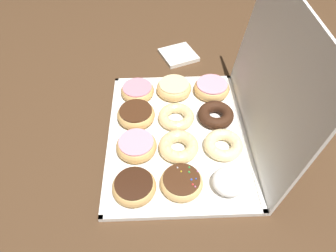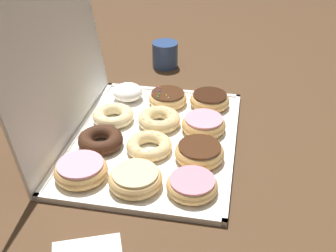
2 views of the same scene
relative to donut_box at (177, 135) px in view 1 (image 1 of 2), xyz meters
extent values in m
plane|color=#4C331E|center=(0.00, 0.00, -0.01)|extent=(3.00, 3.00, 0.00)
cube|color=white|center=(0.00, 0.00, 0.00)|extent=(0.55, 0.42, 0.01)
cube|color=white|center=(0.00, -0.20, 0.00)|extent=(0.55, 0.01, 0.01)
cube|color=white|center=(0.00, 0.20, 0.00)|extent=(0.55, 0.01, 0.01)
cube|color=white|center=(-0.27, 0.00, 0.00)|extent=(0.01, 0.42, 0.01)
cube|color=white|center=(0.27, 0.00, 0.00)|extent=(0.01, 0.42, 0.01)
cube|color=white|center=(0.00, 0.24, 0.20)|extent=(0.55, 0.06, 0.42)
torus|color=tan|center=(-0.19, -0.13, 0.02)|extent=(0.11, 0.11, 0.03)
cylinder|color=pink|center=(-0.19, -0.13, 0.04)|extent=(0.10, 0.10, 0.01)
torus|color=tan|center=(-0.07, -0.13, 0.02)|extent=(0.12, 0.12, 0.04)
cylinder|color=#472816|center=(-0.07, -0.13, 0.04)|extent=(0.10, 0.10, 0.01)
torus|color=tan|center=(0.06, -0.12, 0.02)|extent=(0.12, 0.12, 0.04)
cylinder|color=pink|center=(0.06, -0.12, 0.04)|extent=(0.10, 0.10, 0.01)
torus|color=tan|center=(0.19, -0.12, 0.02)|extent=(0.12, 0.12, 0.04)
cylinder|color=#381E11|center=(0.19, -0.12, 0.04)|extent=(0.10, 0.10, 0.01)
torus|color=#E5B770|center=(-0.19, 0.00, 0.02)|extent=(0.12, 0.12, 0.04)
cylinder|color=beige|center=(-0.19, 0.00, 0.04)|extent=(0.10, 0.10, 0.01)
torus|color=#EACC8C|center=(-0.06, 0.00, 0.02)|extent=(0.11, 0.11, 0.03)
sphere|color=#EACC8C|center=(-0.02, 0.00, 0.03)|extent=(0.02, 0.02, 0.02)
sphere|color=#EACC8C|center=(-0.02, 0.02, 0.03)|extent=(0.02, 0.02, 0.02)
sphere|color=#EACC8C|center=(-0.04, 0.04, 0.03)|extent=(0.02, 0.02, 0.02)
sphere|color=#EACC8C|center=(-0.06, 0.04, 0.03)|extent=(0.02, 0.02, 0.02)
sphere|color=#EACC8C|center=(-0.09, 0.03, 0.03)|extent=(0.02, 0.02, 0.02)
sphere|color=#EACC8C|center=(-0.10, 0.01, 0.03)|extent=(0.02, 0.02, 0.02)
sphere|color=#EACC8C|center=(-0.10, -0.01, 0.03)|extent=(0.02, 0.02, 0.02)
sphere|color=#EACC8C|center=(-0.09, -0.03, 0.03)|extent=(0.02, 0.02, 0.02)
sphere|color=#EACC8C|center=(-0.06, -0.04, 0.03)|extent=(0.02, 0.02, 0.02)
sphere|color=#EACC8C|center=(-0.04, -0.03, 0.03)|extent=(0.02, 0.02, 0.02)
sphere|color=#EACC8C|center=(-0.02, -0.02, 0.03)|extent=(0.02, 0.02, 0.02)
torus|color=#EACC8C|center=(0.06, 0.00, 0.02)|extent=(0.12, 0.12, 0.04)
sphere|color=#EACC8C|center=(0.10, 0.00, 0.03)|extent=(0.02, 0.02, 0.02)
sphere|color=#EACC8C|center=(0.10, 0.02, 0.03)|extent=(0.02, 0.02, 0.02)
sphere|color=#EACC8C|center=(0.08, 0.04, 0.03)|extent=(0.02, 0.02, 0.02)
sphere|color=#EACC8C|center=(0.06, 0.04, 0.03)|extent=(0.02, 0.02, 0.02)
sphere|color=#EACC8C|center=(0.04, 0.03, 0.03)|extent=(0.02, 0.02, 0.02)
sphere|color=#EACC8C|center=(0.03, 0.01, 0.03)|extent=(0.02, 0.02, 0.02)
sphere|color=#EACC8C|center=(0.03, -0.01, 0.03)|extent=(0.02, 0.02, 0.02)
sphere|color=#EACC8C|center=(0.04, -0.03, 0.03)|extent=(0.02, 0.02, 0.02)
sphere|color=#EACC8C|center=(0.06, -0.04, 0.03)|extent=(0.02, 0.02, 0.02)
sphere|color=#EACC8C|center=(0.08, -0.03, 0.03)|extent=(0.02, 0.02, 0.02)
sphere|color=#EACC8C|center=(0.10, -0.02, 0.03)|extent=(0.02, 0.02, 0.02)
torus|color=#E5B770|center=(0.19, 0.00, 0.02)|extent=(0.11, 0.11, 0.04)
cylinder|color=#472816|center=(0.19, 0.00, 0.04)|extent=(0.10, 0.10, 0.01)
sphere|color=pink|center=(0.21, 0.03, 0.04)|extent=(0.00, 0.00, 0.00)
sphere|color=blue|center=(0.19, 0.04, 0.04)|extent=(0.00, 0.00, 0.00)
sphere|color=yellow|center=(0.16, 0.00, 0.04)|extent=(0.00, 0.00, 0.00)
sphere|color=green|center=(0.15, 0.02, 0.04)|extent=(0.01, 0.01, 0.01)
sphere|color=blue|center=(0.19, 0.02, 0.04)|extent=(0.01, 0.01, 0.01)
sphere|color=green|center=(0.17, 0.02, 0.04)|extent=(0.01, 0.01, 0.01)
sphere|color=red|center=(0.20, 0.03, 0.04)|extent=(0.01, 0.01, 0.01)
sphere|color=pink|center=(0.17, 0.04, 0.04)|extent=(0.00, 0.00, 0.00)
sphere|color=white|center=(0.15, -0.01, 0.04)|extent=(0.00, 0.00, 0.00)
torus|color=tan|center=(-0.19, 0.13, 0.02)|extent=(0.12, 0.12, 0.04)
cylinder|color=pink|center=(-0.19, 0.13, 0.04)|extent=(0.11, 0.11, 0.01)
torus|color=#381E11|center=(-0.06, 0.13, 0.02)|extent=(0.11, 0.11, 0.04)
torus|color=beige|center=(0.06, 0.13, 0.02)|extent=(0.11, 0.11, 0.03)
sphere|color=beige|center=(0.10, 0.13, 0.03)|extent=(0.02, 0.02, 0.02)
sphere|color=beige|center=(0.09, 0.16, 0.03)|extent=(0.02, 0.02, 0.02)
sphere|color=beige|center=(0.06, 0.17, 0.03)|extent=(0.02, 0.02, 0.02)
sphere|color=beige|center=(0.03, 0.16, 0.03)|extent=(0.02, 0.02, 0.02)
sphere|color=beige|center=(0.02, 0.13, 0.03)|extent=(0.02, 0.02, 0.02)
sphere|color=beige|center=(0.03, 0.10, 0.03)|extent=(0.02, 0.02, 0.02)
sphere|color=beige|center=(0.06, 0.09, 0.03)|extent=(0.02, 0.02, 0.02)
sphere|color=beige|center=(0.09, 0.10, 0.03)|extent=(0.02, 0.02, 0.02)
ellipsoid|color=white|center=(0.19, 0.12, 0.03)|extent=(0.09, 0.09, 0.05)
cube|color=white|center=(-0.42, 0.03, 0.00)|extent=(0.17, 0.17, 0.02)
camera|label=1|loc=(0.62, -0.05, 0.71)|focal=32.75mm
camera|label=2|loc=(-0.90, -0.21, 0.63)|focal=45.63mm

